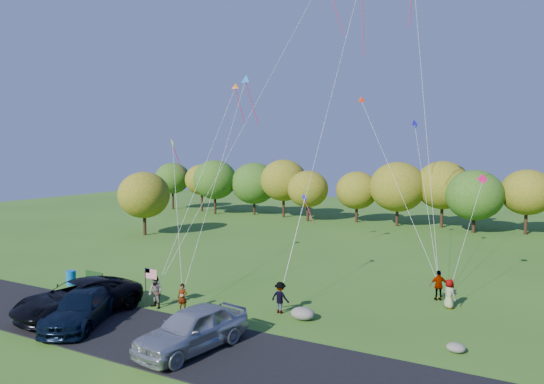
{
  "coord_description": "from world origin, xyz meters",
  "views": [
    {
      "loc": [
        15.11,
        -21.64,
        9.12
      ],
      "look_at": [
        0.27,
        6.0,
        6.5
      ],
      "focal_mm": 32.0,
      "sensor_mm": 36.0,
      "label": 1
    }
  ],
  "objects_px": {
    "flyer_c": "(280,297)",
    "flyer_b": "(156,292)",
    "flyer_d": "(439,285)",
    "minivan_dark": "(78,298)",
    "trash_barrel": "(71,278)",
    "flyer_a": "(182,297)",
    "flyer_e": "(449,294)",
    "park_bench": "(95,278)",
    "minivan_silver": "(192,328)",
    "minivan_navy": "(81,308)"
  },
  "relations": [
    {
      "from": "flyer_c",
      "to": "park_bench",
      "type": "height_order",
      "value": "flyer_c"
    },
    {
      "from": "minivan_silver",
      "to": "flyer_e",
      "type": "relative_size",
      "value": 3.36
    },
    {
      "from": "minivan_dark",
      "to": "flyer_e",
      "type": "bearing_deg",
      "value": 43.31
    },
    {
      "from": "flyer_a",
      "to": "flyer_c",
      "type": "distance_m",
      "value": 5.61
    },
    {
      "from": "flyer_c",
      "to": "flyer_b",
      "type": "bearing_deg",
      "value": 25.48
    },
    {
      "from": "minivan_dark",
      "to": "flyer_b",
      "type": "height_order",
      "value": "minivan_dark"
    },
    {
      "from": "minivan_silver",
      "to": "flyer_b",
      "type": "xyz_separation_m",
      "value": [
        -5.65,
        3.85,
        -0.1
      ]
    },
    {
      "from": "flyer_b",
      "to": "trash_barrel",
      "type": "bearing_deg",
      "value": -175.52
    },
    {
      "from": "flyer_e",
      "to": "park_bench",
      "type": "relative_size",
      "value": 0.99
    },
    {
      "from": "minivan_silver",
      "to": "flyer_d",
      "type": "distance_m",
      "value": 15.83
    },
    {
      "from": "park_bench",
      "to": "minivan_dark",
      "type": "bearing_deg",
      "value": -44.9
    },
    {
      "from": "minivan_navy",
      "to": "trash_barrel",
      "type": "relative_size",
      "value": 6.08
    },
    {
      "from": "minivan_dark",
      "to": "flyer_e",
      "type": "xyz_separation_m",
      "value": [
        17.96,
        11.14,
        -0.16
      ]
    },
    {
      "from": "minivan_navy",
      "to": "flyer_d",
      "type": "distance_m",
      "value": 20.75
    },
    {
      "from": "minivan_dark",
      "to": "trash_barrel",
      "type": "height_order",
      "value": "minivan_dark"
    },
    {
      "from": "flyer_b",
      "to": "flyer_e",
      "type": "relative_size",
      "value": 1.1
    },
    {
      "from": "flyer_b",
      "to": "flyer_d",
      "type": "bearing_deg",
      "value": 45.08
    },
    {
      "from": "flyer_a",
      "to": "park_bench",
      "type": "relative_size",
      "value": 0.91
    },
    {
      "from": "trash_barrel",
      "to": "flyer_d",
      "type": "bearing_deg",
      "value": 20.0
    },
    {
      "from": "minivan_silver",
      "to": "flyer_c",
      "type": "height_order",
      "value": "minivan_silver"
    },
    {
      "from": "park_bench",
      "to": "flyer_d",
      "type": "bearing_deg",
      "value": 24.26
    },
    {
      "from": "flyer_a",
      "to": "minivan_dark",
      "type": "bearing_deg",
      "value": -158.88
    },
    {
      "from": "trash_barrel",
      "to": "flyer_b",
      "type": "bearing_deg",
      "value": -7.26
    },
    {
      "from": "flyer_d",
      "to": "trash_barrel",
      "type": "bearing_deg",
      "value": -5.79
    },
    {
      "from": "minivan_navy",
      "to": "minivan_silver",
      "type": "relative_size",
      "value": 1.03
    },
    {
      "from": "flyer_d",
      "to": "trash_barrel",
      "type": "distance_m",
      "value": 24.32
    },
    {
      "from": "minivan_dark",
      "to": "flyer_e",
      "type": "distance_m",
      "value": 21.14
    },
    {
      "from": "flyer_d",
      "to": "flyer_e",
      "type": "xyz_separation_m",
      "value": [
        0.8,
        -1.33,
        -0.07
      ]
    },
    {
      "from": "flyer_c",
      "to": "minivan_silver",
      "type": "bearing_deg",
      "value": 83.89
    },
    {
      "from": "minivan_dark",
      "to": "flyer_e",
      "type": "relative_size",
      "value": 4.0
    },
    {
      "from": "flyer_a",
      "to": "park_bench",
      "type": "height_order",
      "value": "flyer_a"
    },
    {
      "from": "flyer_b",
      "to": "park_bench",
      "type": "height_order",
      "value": "flyer_b"
    },
    {
      "from": "flyer_a",
      "to": "flyer_e",
      "type": "distance_m",
      "value": 15.47
    },
    {
      "from": "minivan_silver",
      "to": "flyer_b",
      "type": "relative_size",
      "value": 3.07
    },
    {
      "from": "minivan_dark",
      "to": "flyer_d",
      "type": "distance_m",
      "value": 21.22
    },
    {
      "from": "minivan_silver",
      "to": "flyer_e",
      "type": "height_order",
      "value": "minivan_silver"
    },
    {
      "from": "flyer_e",
      "to": "minivan_navy",
      "type": "bearing_deg",
      "value": 77.39
    },
    {
      "from": "flyer_c",
      "to": "park_bench",
      "type": "bearing_deg",
      "value": 7.57
    },
    {
      "from": "minivan_silver",
      "to": "flyer_c",
      "type": "distance_m",
      "value": 6.66
    },
    {
      "from": "flyer_b",
      "to": "flyer_e",
      "type": "xyz_separation_m",
      "value": [
        15.1,
        8.08,
        -0.08
      ]
    },
    {
      "from": "flyer_b",
      "to": "flyer_c",
      "type": "relative_size",
      "value": 1.06
    },
    {
      "from": "flyer_e",
      "to": "trash_barrel",
      "type": "xyz_separation_m",
      "value": [
        -23.65,
        -6.99,
        -0.37
      ]
    },
    {
      "from": "flyer_d",
      "to": "park_bench",
      "type": "height_order",
      "value": "flyer_d"
    },
    {
      "from": "minivan_dark",
      "to": "flyer_c",
      "type": "bearing_deg",
      "value": 42.32
    },
    {
      "from": "flyer_d",
      "to": "trash_barrel",
      "type": "xyz_separation_m",
      "value": [
        -22.85,
        -8.32,
        -0.44
      ]
    },
    {
      "from": "minivan_silver",
      "to": "flyer_c",
      "type": "bearing_deg",
      "value": 90.43
    },
    {
      "from": "flyer_e",
      "to": "minivan_silver",
      "type": "bearing_deg",
      "value": 93.14
    },
    {
      "from": "minivan_silver",
      "to": "trash_barrel",
      "type": "relative_size",
      "value": 5.93
    },
    {
      "from": "minivan_silver",
      "to": "flyer_d",
      "type": "relative_size",
      "value": 3.13
    },
    {
      "from": "minivan_dark",
      "to": "trash_barrel",
      "type": "xyz_separation_m",
      "value": [
        -5.69,
        4.15,
        -0.53
      ]
    }
  ]
}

